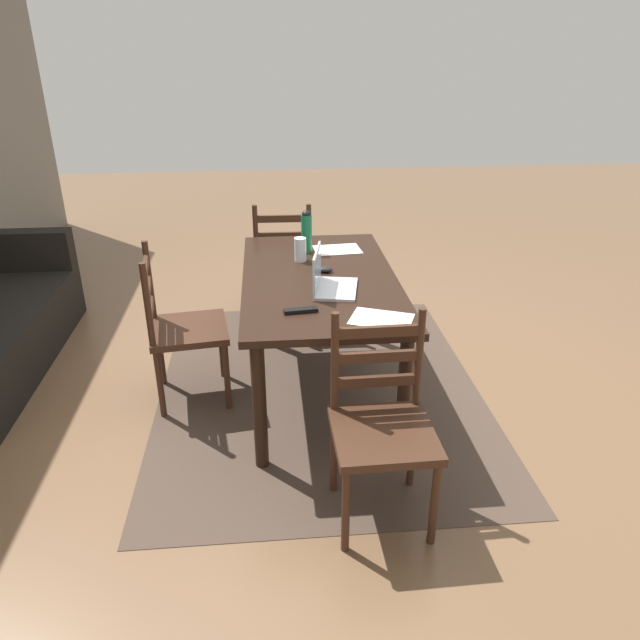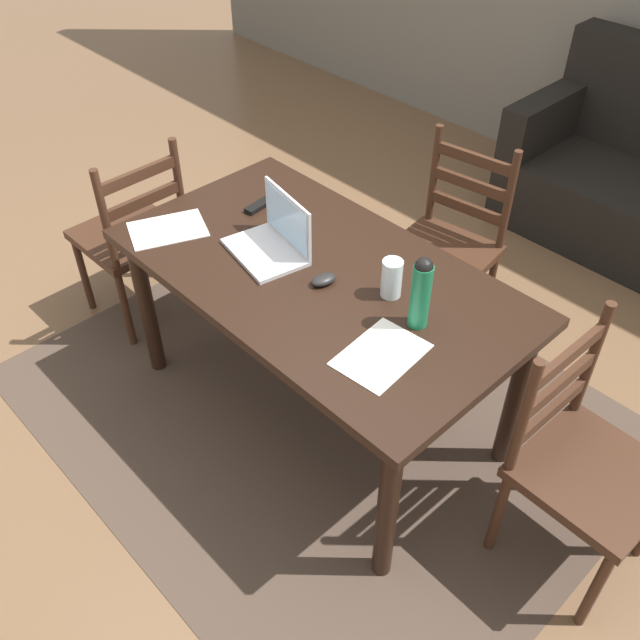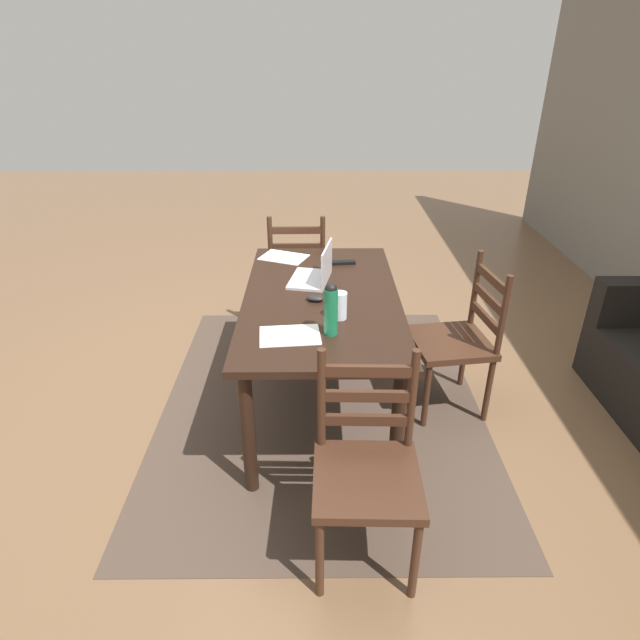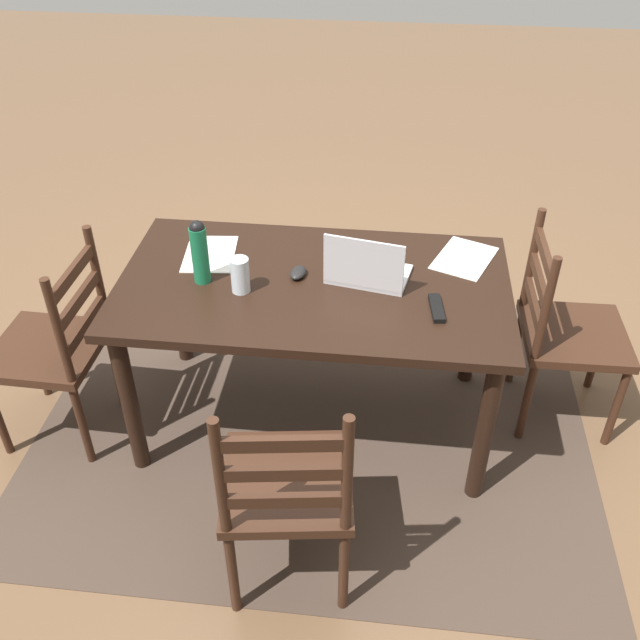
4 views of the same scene
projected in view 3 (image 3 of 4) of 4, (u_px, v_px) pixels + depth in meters
name	position (u px, v px, depth m)	size (l,w,h in m)	color
ground_plane	(321.00, 404.00, 3.36)	(14.00, 14.00, 0.00)	brown
area_rug	(321.00, 404.00, 3.36)	(2.47, 1.98, 0.01)	#47382D
dining_table	(321.00, 311.00, 3.05)	(1.58, 0.88, 0.76)	black
chair_far_head	(457.00, 340.00, 3.15)	(0.50, 0.50, 0.95)	#3D2316
chair_left_near	(298.00, 272.00, 4.10)	(0.45, 0.45, 0.95)	#3D2316
chair_right_far	(366.00, 470.00, 2.19)	(0.45, 0.45, 0.95)	#3D2316
laptop	(317.00, 272.00, 3.16)	(0.36, 0.28, 0.23)	silver
water_bottle	(331.00, 308.00, 2.55)	(0.07, 0.07, 0.27)	#197247
drinking_glass	(340.00, 306.00, 2.73)	(0.07, 0.07, 0.15)	silver
computer_mouse	(315.00, 298.00, 2.94)	(0.06, 0.10, 0.03)	black
tv_remote	(342.00, 263.00, 3.43)	(0.04, 0.17, 0.02)	black
paper_stack_left	(290.00, 335.00, 2.59)	(0.21, 0.30, 0.00)	white
paper_stack_right	(284.00, 257.00, 3.55)	(0.21, 0.30, 0.00)	white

